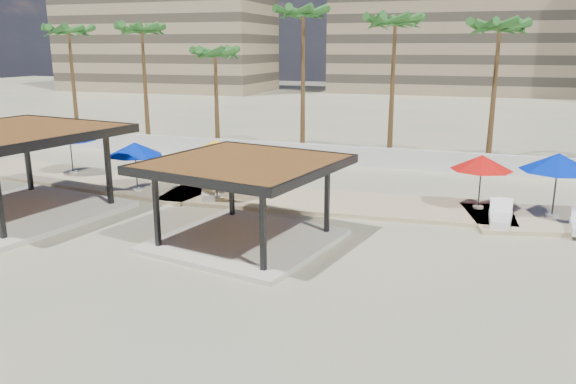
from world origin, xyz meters
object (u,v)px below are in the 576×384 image
at_px(umbrella_c, 482,163).
at_px(lounger_a, 208,193).
at_px(lounger_d, 502,218).
at_px(pavilion_central, 245,194).
at_px(umbrella_a, 69,135).
at_px(pavilion_west, 14,164).
at_px(lounger_b, 499,219).

bearing_deg(umbrella_c, lounger_a, -170.40).
xyz_separation_m(umbrella_c, lounger_d, (0.92, -1.99, -1.85)).
relative_size(pavilion_central, umbrella_a, 1.99).
distance_m(pavilion_west, lounger_b, 20.31).
bearing_deg(lounger_a, umbrella_c, -107.49).
xyz_separation_m(lounger_a, lounger_b, (12.95, 0.01, 0.02)).
distance_m(pavilion_central, umbrella_c, 10.76).
relative_size(pavilion_central, lounger_d, 3.33).
xyz_separation_m(umbrella_a, lounger_a, (9.54, -2.19, -2.01)).
xyz_separation_m(pavilion_west, lounger_d, (19.77, 4.85, -1.88)).
relative_size(umbrella_c, lounger_d, 1.24).
bearing_deg(lounger_d, umbrella_a, 90.45).
height_order(umbrella_c, lounger_a, umbrella_c).
bearing_deg(lounger_d, lounger_b, 120.25).
distance_m(pavilion_central, lounger_d, 10.48).
relative_size(pavilion_west, lounger_d, 3.90).
bearing_deg(pavilion_west, lounger_b, 23.21).
distance_m(umbrella_a, umbrella_c, 21.70).
bearing_deg(umbrella_a, pavilion_west, -67.82).
bearing_deg(lounger_d, pavilion_west, 109.61).
bearing_deg(pavilion_central, umbrella_c, 52.46).
bearing_deg(lounger_a, pavilion_west, 98.46).
height_order(pavilion_central, umbrella_c, pavilion_central).
relative_size(pavilion_central, pavilion_west, 0.85).
height_order(umbrella_a, lounger_b, umbrella_a).
bearing_deg(lounger_d, lounger_a, 96.11).
relative_size(umbrella_c, lounger_a, 1.39).
bearing_deg(lounger_b, umbrella_c, 20.28).
height_order(umbrella_a, lounger_d, umbrella_a).
height_order(pavilion_central, pavilion_west, pavilion_west).
bearing_deg(pavilion_central, lounger_a, 140.71).
xyz_separation_m(pavilion_central, lounger_d, (9.07, 5.02, -1.50)).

